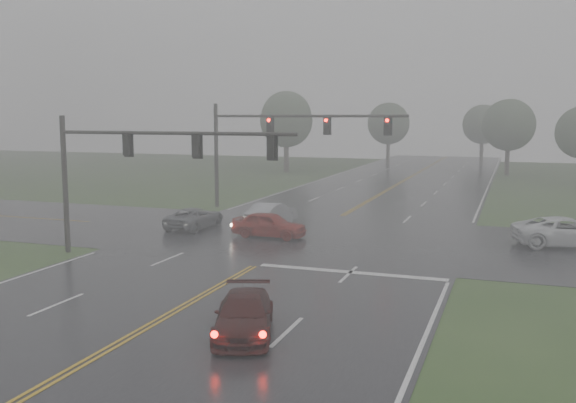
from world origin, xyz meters
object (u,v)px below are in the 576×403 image
at_px(pickup_white, 567,246).
at_px(sedan_red, 269,237).
at_px(signal_gantry_near, 130,159).
at_px(signal_gantry_far, 272,135).
at_px(sedan_maroon, 244,335).
at_px(car_grey, 195,228).
at_px(sedan_silver, 272,226).

bearing_deg(pickup_white, sedan_red, 84.78).
relative_size(signal_gantry_near, signal_gantry_far, 0.86).
xyz_separation_m(signal_gantry_near, signal_gantry_far, (0.69, 17.38, 0.65)).
bearing_deg(sedan_maroon, sedan_red, 89.31).
height_order(sedan_red, car_grey, sedan_red).
bearing_deg(signal_gantry_near, sedan_silver, 73.88).
relative_size(sedan_maroon, sedan_silver, 0.98).
bearing_deg(car_grey, pickup_white, -173.10).
relative_size(pickup_white, signal_gantry_far, 0.38).
distance_m(sedan_silver, car_grey, 4.82).
distance_m(pickup_white, signal_gantry_far, 21.65).
distance_m(pickup_white, signal_gantry_near, 23.17).
relative_size(car_grey, signal_gantry_far, 0.31).
relative_size(sedan_silver, pickup_white, 0.80).
distance_m(sedan_silver, pickup_white, 17.18).
height_order(car_grey, signal_gantry_near, signal_gantry_near).
bearing_deg(signal_gantry_near, sedan_maroon, -41.39).
height_order(sedan_maroon, sedan_red, sedan_red).
relative_size(car_grey, signal_gantry_near, 0.37).
relative_size(sedan_red, signal_gantry_far, 0.29).
height_order(car_grey, pickup_white, pickup_white).
relative_size(sedan_maroon, car_grey, 0.95).
xyz_separation_m(sedan_red, sedan_silver, (-1.29, 3.73, 0.00)).
height_order(sedan_red, signal_gantry_near, signal_gantry_near).
xyz_separation_m(sedan_maroon, car_grey, (-10.66, 16.91, 0.00)).
bearing_deg(signal_gantry_far, sedan_red, -70.02).
bearing_deg(pickup_white, signal_gantry_far, 53.79).
relative_size(sedan_red, pickup_white, 0.77).
distance_m(sedan_silver, signal_gantry_near, 12.29).
xyz_separation_m(sedan_maroon, pickup_white, (10.66, 18.54, 0.00)).
bearing_deg(pickup_white, signal_gantry_near, 100.63).
distance_m(sedan_maroon, pickup_white, 21.39).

